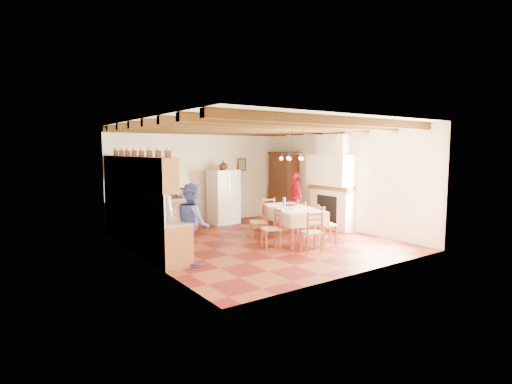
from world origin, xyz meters
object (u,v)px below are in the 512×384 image
(dining_table, at_px, (292,211))
(microwave, at_px, (185,193))
(refrigerator, at_px, (223,197))
(chair_end_near, at_px, (311,231))
(hutch, at_px, (284,185))
(chair_left_far, at_px, (258,221))
(chair_right_near, at_px, (327,224))
(chair_right_far, at_px, (306,218))
(person_man, at_px, (168,216))
(person_woman_blue, at_px, (193,223))
(chair_end_far, at_px, (271,215))
(chair_left_near, at_px, (271,228))
(person_woman_red, at_px, (296,199))

(dining_table, relative_size, microwave, 4.31)
(refrigerator, distance_m, chair_end_near, 4.31)
(dining_table, bearing_deg, hutch, 54.53)
(hutch, relative_size, dining_table, 1.05)
(hutch, xyz_separation_m, chair_left_far, (-2.61, -2.17, -0.66))
(chair_right_near, bearing_deg, chair_right_far, 9.95)
(person_man, bearing_deg, dining_table, -95.90)
(chair_right_near, distance_m, person_woman_blue, 3.64)
(chair_right_near, bearing_deg, dining_table, 62.57)
(refrigerator, relative_size, chair_left_far, 1.79)
(person_woman_blue, distance_m, microwave, 4.07)
(hutch, xyz_separation_m, chair_end_far, (-1.74, -1.58, -0.66))
(chair_right_far, bearing_deg, hutch, -19.63)
(chair_left_near, bearing_deg, refrigerator, -172.77)
(chair_end_far, distance_m, microwave, 2.77)
(refrigerator, bearing_deg, chair_right_far, -74.45)
(hutch, xyz_separation_m, chair_end_near, (-2.36, -3.95, -0.66))
(dining_table, bearing_deg, chair_end_far, 77.56)
(person_man, bearing_deg, chair_left_near, -108.17)
(person_man, bearing_deg, chair_end_near, -116.40)
(chair_end_near, relative_size, microwave, 1.90)
(person_woman_blue, bearing_deg, chair_left_near, -72.82)
(chair_left_far, height_order, person_woman_red, person_woman_red)
(refrigerator, bearing_deg, chair_end_far, -79.61)
(refrigerator, xyz_separation_m, chair_end_near, (-0.16, -4.29, -0.38))
(hutch, distance_m, chair_end_near, 4.65)
(chair_end_far, bearing_deg, microwave, 143.05)
(chair_end_near, distance_m, person_man, 3.37)
(hutch, relative_size, chair_left_near, 2.38)
(person_woman_red, bearing_deg, chair_end_far, -57.25)
(chair_right_near, relative_size, chair_right_far, 1.00)
(chair_end_far, bearing_deg, chair_end_near, -90.96)
(chair_end_near, bearing_deg, person_woman_blue, 0.98)
(chair_left_near, height_order, person_man, person_man)
(refrigerator, relative_size, chair_end_near, 1.79)
(refrigerator, xyz_separation_m, chair_end_far, (0.46, -1.91, -0.38))
(chair_right_near, height_order, chair_end_near, same)
(dining_table, height_order, chair_end_near, chair_end_near)
(dining_table, relative_size, chair_right_near, 2.27)
(chair_left_far, relative_size, person_woman_blue, 0.57)
(chair_left_near, distance_m, person_woman_blue, 2.15)
(chair_left_near, relative_size, person_woman_blue, 0.57)
(hutch, distance_m, microwave, 3.50)
(chair_left_far, relative_size, person_man, 0.59)
(dining_table, bearing_deg, person_woman_red, 46.43)
(dining_table, distance_m, microwave, 3.66)
(hutch, height_order, person_woman_red, hutch)
(chair_right_far, relative_size, chair_end_near, 1.00)
(dining_table, xyz_separation_m, chair_right_far, (0.78, 0.31, -0.31))
(dining_table, distance_m, chair_right_far, 0.90)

